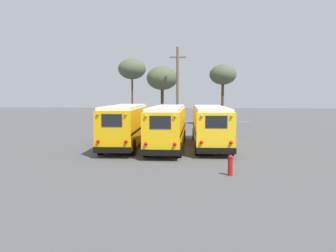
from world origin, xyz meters
TOP-DOWN VIEW (x-y plane):
  - ground_plane at (0.00, 0.00)m, footprint 160.00×160.00m
  - school_bus_0 at (-3.22, -0.87)m, footprint 2.73×9.65m
  - school_bus_1 at (0.00, -0.90)m, footprint 2.46×10.52m
  - school_bus_2 at (3.22, 0.11)m, footprint 2.81×10.70m
  - utility_pole at (0.12, 10.31)m, footprint 1.80×0.30m
  - bare_tree_0 at (-1.88, 13.52)m, footprint 3.69×3.69m
  - bare_tree_1 at (5.62, 18.55)m, footprint 3.51×3.51m
  - bare_tree_2 at (-6.78, 20.13)m, footprint 3.83×3.83m
  - fence_line at (0.00, 6.50)m, footprint 14.51×0.06m
  - fire_hydrant at (3.81, -9.28)m, footprint 0.24×0.24m

SIDE VIEW (x-z plane):
  - ground_plane at x=0.00m, z-range 0.00..0.00m
  - fire_hydrant at x=3.81m, z-range 0.00..1.04m
  - fence_line at x=0.00m, z-range 0.27..1.69m
  - school_bus_2 at x=3.22m, z-range 0.14..3.22m
  - school_bus_1 at x=0.00m, z-range 0.14..3.26m
  - school_bus_0 at x=-3.22m, z-range 0.15..3.34m
  - utility_pole at x=0.12m, z-range 0.15..9.28m
  - bare_tree_0 at x=-1.88m, z-range 2.24..9.62m
  - bare_tree_1 at x=5.62m, z-range 2.60..10.61m
  - bare_tree_2 at x=-6.78m, z-range 3.06..12.13m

